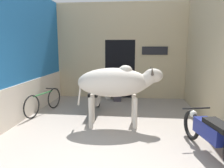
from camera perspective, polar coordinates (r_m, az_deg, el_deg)
name	(u,v)px	position (r m, az deg, el deg)	size (l,w,h in m)	color
wall_left_shopfront	(19,56)	(6.32, -23.21, 6.84)	(0.25, 5.48, 3.57)	#236BAD
wall_back_with_doorway	(121,57)	(8.54, 2.31, 6.94)	(4.83, 0.93, 3.57)	#C6B289
wall_right_with_door	(217,55)	(5.79, 25.72, 6.83)	(0.22, 5.48, 3.57)	#C6B289
cow	(116,83)	(5.33, 1.13, 0.35)	(2.11, 0.91, 1.52)	beige
motorcycle_near	(211,133)	(4.40, 24.39, -11.61)	(0.69, 2.03, 0.74)	black
motorcycle_far	(95,100)	(6.44, -4.45, -4.11)	(0.58, 1.96, 0.73)	black
bicycle	(44,102)	(6.82, -17.38, -4.45)	(0.53, 1.69, 0.67)	black
shopkeeper_seated	(118,84)	(7.90, 1.54, -0.04)	(0.39, 0.33, 1.17)	#3D3842
plastic_stool	(108,93)	(8.24, -1.10, -2.38)	(0.34, 0.34, 0.41)	beige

